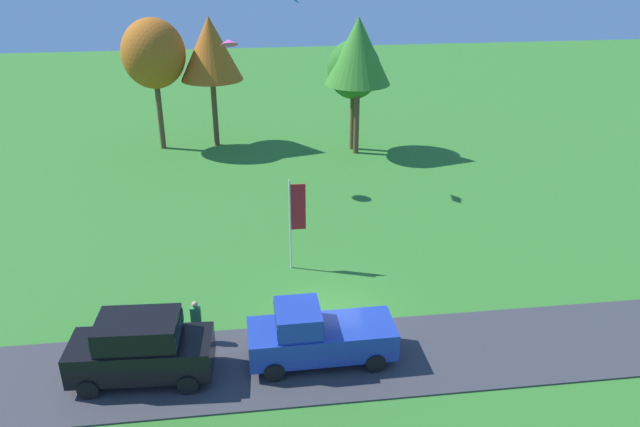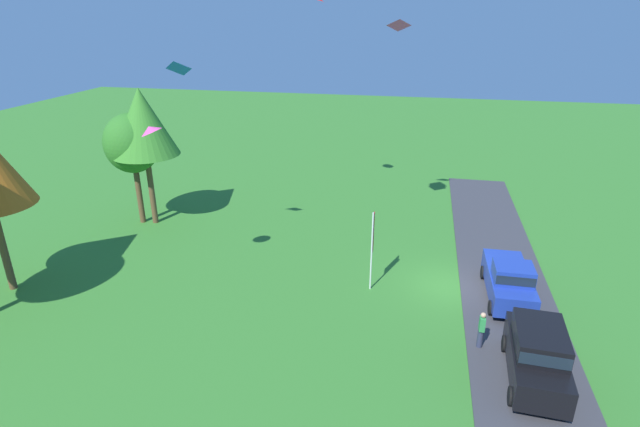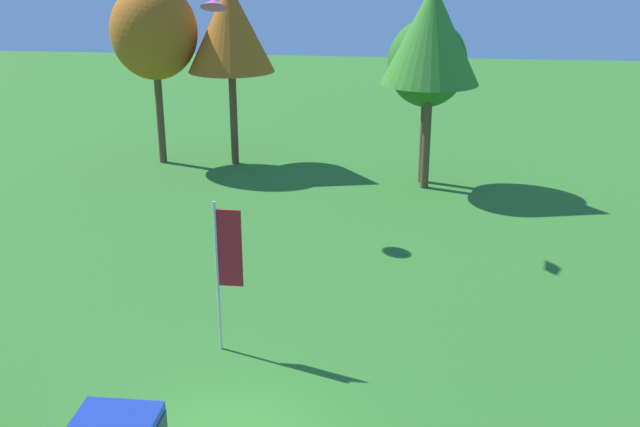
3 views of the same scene
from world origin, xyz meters
The scene contains 6 objects.
tree_center_back centered at (-8.24, 21.47, 6.33)m, with size 4.07×4.07×8.60m.
tree_far_right centered at (-4.62, 21.65, 6.54)m, with size 4.09×4.09×8.62m.
tree_far_left centered at (4.51, 19.68, 5.33)m, with size 3.44×3.44×7.26m.
tree_lone_near centered at (4.61, 18.82, 6.68)m, with size 4.17×4.17×8.80m.
flag_banner centered at (-0.76, 3.91, 2.64)m, with size 0.71×0.08×4.17m.
kite_delta_high_right centered at (-3.29, 13.66, 8.23)m, with size 0.98×0.98×0.29m, color #EA4C9E.
Camera 3 is at (3.68, -13.31, 10.19)m, focal length 42.00 mm.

